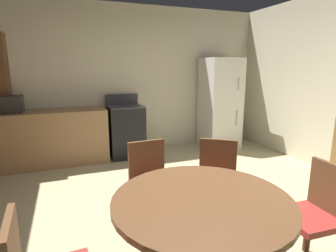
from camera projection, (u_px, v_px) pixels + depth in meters
name	position (u px, v px, depth m)	size (l,w,h in m)	color
ground_plane	(195.00, 223.00, 2.85)	(14.00, 14.00, 0.00)	tan
wall_back	(130.00, 80.00, 5.16)	(5.45, 0.12, 2.70)	beige
kitchen_counter	(49.00, 138.00, 4.47)	(1.88, 0.60, 0.90)	#9E754C
oven_range	(126.00, 130.00, 4.92)	(0.60, 0.60, 1.10)	black
refrigerator	(220.00, 103.00, 5.43)	(0.68, 0.68, 1.76)	white
microwave	(7.00, 104.00, 4.17)	(0.44, 0.32, 0.26)	#2D2B28
dining_table	(201.00, 220.00, 1.81)	(1.18, 1.18, 0.76)	brown
chair_east	(316.00, 210.00, 2.12)	(0.42, 0.42, 0.87)	brown
chair_north	(151.00, 179.00, 2.71)	(0.42, 0.42, 0.87)	brown
chair_northeast	(216.00, 177.00, 2.76)	(0.56, 0.56, 0.87)	brown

